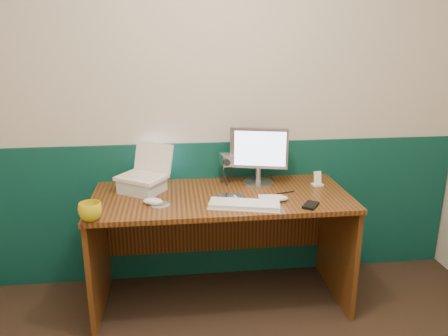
{
  "coord_description": "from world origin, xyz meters",
  "views": [
    {
      "loc": [
        -0.29,
        -1.16,
        1.7
      ],
      "look_at": [
        -0.0,
        1.23,
        0.97
      ],
      "focal_mm": 35.0,
      "sensor_mm": 36.0,
      "label": 1
    }
  ],
  "objects": [
    {
      "name": "cd_loose_b",
      "position": [
        0.07,
        1.34,
        0.75
      ],
      "size": [
        0.12,
        0.12,
        0.0
      ],
      "primitive_type": "cylinder",
      "color": "silver",
      "rests_on": "desk"
    },
    {
      "name": "pda",
      "position": [
        0.49,
        1.13,
        0.76
      ],
      "size": [
        0.13,
        0.14,
        0.01
      ],
      "primitive_type": "cube",
      "rotation": [
        0.0,
        0.0,
        -0.6
      ],
      "color": "black",
      "rests_on": "desk"
    },
    {
      "name": "papers",
      "position": [
        0.29,
        1.29,
        0.75
      ],
      "size": [
        0.16,
        0.12,
        0.0
      ],
      "primitive_type": "cube",
      "rotation": [
        0.0,
        0.0,
        -0.11
      ],
      "color": "white",
      "rests_on": "desk"
    },
    {
      "name": "laptop",
      "position": [
        -0.5,
        1.49,
        0.95
      ],
      "size": [
        0.36,
        0.34,
        0.24
      ],
      "primitive_type": null,
      "rotation": [
        0.0,
        0.0,
        -0.59
      ],
      "color": "white",
      "rests_on": "laptop_riser"
    },
    {
      "name": "mouse_left",
      "position": [
        -0.42,
        1.27,
        0.77
      ],
      "size": [
        0.13,
        0.1,
        0.04
      ],
      "primitive_type": "ellipsoid",
      "rotation": [
        0.0,
        0.0,
        -0.28
      ],
      "color": "silver",
      "rests_on": "desk"
    },
    {
      "name": "keyboard",
      "position": [
        0.11,
        1.16,
        0.76
      ],
      "size": [
        0.43,
        0.23,
        0.02
      ],
      "primitive_type": "cube",
      "rotation": [
        0.0,
        0.0,
        -0.25
      ],
      "color": "white",
      "rests_on": "desk"
    },
    {
      "name": "music_player",
      "position": [
        0.65,
        1.48,
        0.81
      ],
      "size": [
        0.05,
        0.03,
        0.08
      ],
      "primitive_type": "cube",
      "rotation": [
        -0.17,
        0.0,
        0.1
      ],
      "color": "white",
      "rests_on": "dock"
    },
    {
      "name": "pen",
      "position": [
        0.4,
        1.36,
        0.75
      ],
      "size": [
        0.12,
        0.04,
        0.01
      ],
      "primitive_type": "cylinder",
      "rotation": [
        0.0,
        1.57,
        0.26
      ],
      "color": "black",
      "rests_on": "desk"
    },
    {
      "name": "laptop_riser",
      "position": [
        -0.5,
        1.49,
        0.79
      ],
      "size": [
        0.32,
        0.31,
        0.08
      ],
      "primitive_type": "cube",
      "rotation": [
        0.0,
        0.0,
        -0.59
      ],
      "color": "silver",
      "rests_on": "desk"
    },
    {
      "name": "cd_spindle",
      "position": [
        0.02,
        1.28,
        0.76
      ],
      "size": [
        0.12,
        0.12,
        0.03
      ],
      "primitive_type": "cylinder",
      "color": "#B2B7C2",
      "rests_on": "desk"
    },
    {
      "name": "cd_loose_a",
      "position": [
        -0.38,
        1.26,
        0.75
      ],
      "size": [
        0.12,
        0.12,
        0.0
      ],
      "primitive_type": "cylinder",
      "color": "silver",
      "rests_on": "desk"
    },
    {
      "name": "camcorder",
      "position": [
        0.06,
        1.59,
        0.86
      ],
      "size": [
        0.12,
        0.16,
        0.22
      ],
      "primitive_type": null,
      "rotation": [
        0.0,
        0.0,
        0.14
      ],
      "color": "#AEADB2",
      "rests_on": "desk"
    },
    {
      "name": "mouse_right",
      "position": [
        0.33,
        1.23,
        0.77
      ],
      "size": [
        0.11,
        0.07,
        0.03
      ],
      "primitive_type": "ellipsoid",
      "rotation": [
        0.0,
        0.0,
        0.07
      ],
      "color": "white",
      "rests_on": "desk"
    },
    {
      "name": "monitor",
      "position": [
        0.27,
        1.56,
        0.94
      ],
      "size": [
        0.39,
        0.2,
        0.38
      ],
      "primitive_type": null,
      "rotation": [
        0.0,
        0.0,
        -0.25
      ],
      "color": "#A5A5A9",
      "rests_on": "desk"
    },
    {
      "name": "back_wall",
      "position": [
        0.0,
        1.75,
        1.25
      ],
      "size": [
        3.5,
        0.04,
        2.5
      ],
      "primitive_type": "cube",
      "color": "beige",
      "rests_on": "ground"
    },
    {
      "name": "desk",
      "position": [
        -0.0,
        1.38,
        0.38
      ],
      "size": [
        1.6,
        0.7,
        0.75
      ],
      "primitive_type": "cube",
      "color": "#3A1C0A",
      "rests_on": "ground"
    },
    {
      "name": "wainscot",
      "position": [
        0.0,
        1.74,
        0.5
      ],
      "size": [
        3.48,
        0.02,
        1.0
      ],
      "primitive_type": "cube",
      "color": "#08362D",
      "rests_on": "ground"
    },
    {
      "name": "dock",
      "position": [
        0.65,
        1.48,
        0.76
      ],
      "size": [
        0.08,
        0.06,
        0.01
      ],
      "primitive_type": "cube",
      "rotation": [
        0.0,
        0.0,
        0.1
      ],
      "color": "white",
      "rests_on": "desk"
    },
    {
      "name": "mug",
      "position": [
        -0.74,
        1.07,
        0.8
      ],
      "size": [
        0.16,
        0.16,
        0.1
      ],
      "primitive_type": "imported",
      "rotation": [
        0.0,
        0.0,
        0.3
      ],
      "color": "gold",
      "rests_on": "desk"
    }
  ]
}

